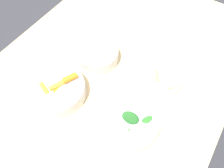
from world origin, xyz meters
TOP-DOWN VIEW (x-y plane):
  - ground_plane at (0.00, 0.00)m, footprint 10.00×10.00m
  - dining_table at (0.00, 0.00)m, footprint 1.20×0.88m
  - bowl_carrots at (-0.23, 0.10)m, footprint 0.20×0.20m
  - bowl_greens at (-0.20, -0.18)m, footprint 0.19×0.19m
  - bowl_beans_hotdog at (-0.02, 0.08)m, footprint 0.16×0.16m
  - bowl_cookies at (0.02, -0.19)m, footprint 0.14×0.14m
  - ruler at (0.03, 0.38)m, footprint 0.28×0.05m

SIDE VIEW (x-z plane):
  - ground_plane at x=0.00m, z-range 0.00..0.00m
  - dining_table at x=0.00m, z-range 0.26..1.01m
  - ruler at x=0.03m, z-range 0.75..0.75m
  - bowl_cookies at x=0.02m, z-range 0.75..0.79m
  - bowl_beans_hotdog at x=-0.02m, z-range 0.75..0.81m
  - bowl_greens at x=-0.20m, z-range 0.73..0.83m
  - bowl_carrots at x=-0.23m, z-range 0.75..0.82m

